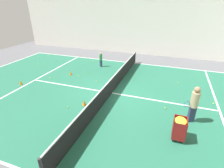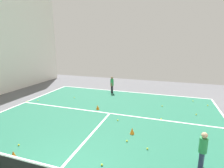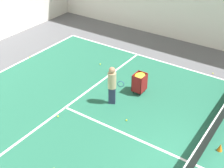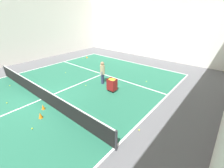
# 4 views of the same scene
# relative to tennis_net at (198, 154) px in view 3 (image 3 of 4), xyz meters

# --- Properties ---
(ground_plane) EXTENTS (30.80, 30.80, 0.00)m
(ground_plane) POSITION_rel_tennis_net_xyz_m (0.00, 0.00, -0.51)
(ground_plane) COLOR #5B5B60
(court_playing_area) EXTENTS (11.84, 20.61, 0.00)m
(court_playing_area) POSITION_rel_tennis_net_xyz_m (0.00, 0.00, -0.51)
(court_playing_area) COLOR #23664C
(court_playing_area) RESTS_ON ground
(line_service_far) EXTENTS (11.84, 0.10, 0.00)m
(line_service_far) POSITION_rel_tennis_net_xyz_m (0.00, 5.67, -0.51)
(line_service_far) COLOR white
(line_service_far) RESTS_ON ground
(line_centre_service) EXTENTS (0.10, 11.34, 0.00)m
(line_centre_service) POSITION_rel_tennis_net_xyz_m (0.00, 0.00, -0.51)
(line_centre_service) COLOR white
(line_centre_service) RESTS_ON ground
(tennis_net) EXTENTS (12.14, 0.10, 0.99)m
(tennis_net) POSITION_rel_tennis_net_xyz_m (0.00, 0.00, 0.00)
(tennis_net) COLOR #2D2D33
(tennis_net) RESTS_ON ground
(coach_at_net) EXTENTS (0.50, 0.66, 1.73)m
(coach_at_net) POSITION_rel_tennis_net_xyz_m (1.36, 4.24, 0.48)
(coach_at_net) COLOR #2D3351
(coach_at_net) RESTS_ON ground
(ball_cart) EXTENTS (0.59, 0.48, 0.94)m
(ball_cart) POSITION_rel_tennis_net_xyz_m (2.72, 3.72, 0.14)
(ball_cart) COLOR maroon
(ball_cart) RESTS_ON ground
(training_cone_3) EXTENTS (0.19, 0.19, 0.30)m
(training_cone_3) POSITION_rel_tennis_net_xyz_m (1.12, -0.44, -0.36)
(training_cone_3) COLOR orange
(training_cone_3) RESTS_ON ground
(tennis_ball_4) EXTENTS (0.07, 0.07, 0.07)m
(tennis_ball_4) POSITION_rel_tennis_net_xyz_m (0.68, 3.10, -0.48)
(tennis_ball_4) COLOR yellow
(tennis_ball_4) RESTS_ON ground
(tennis_ball_9) EXTENTS (0.07, 0.07, 0.07)m
(tennis_ball_9) POSITION_rel_tennis_net_xyz_m (6.17, 1.53, -0.48)
(tennis_ball_9) COLOR yellow
(tennis_ball_9) RESTS_ON ground
(tennis_ball_11) EXTENTS (0.07, 0.07, 0.07)m
(tennis_ball_11) POSITION_rel_tennis_net_xyz_m (2.30, 10.23, -0.48)
(tennis_ball_11) COLOR yellow
(tennis_ball_11) RESTS_ON ground
(tennis_ball_19) EXTENTS (0.07, 0.07, 0.07)m
(tennis_ball_19) POSITION_rel_tennis_net_xyz_m (3.83, 6.66, -0.48)
(tennis_ball_19) COLOR yellow
(tennis_ball_19) RESTS_ON ground
(tennis_ball_21) EXTENTS (0.07, 0.07, 0.07)m
(tennis_ball_21) POSITION_rel_tennis_net_xyz_m (-0.65, 5.48, -0.48)
(tennis_ball_21) COLOR yellow
(tennis_ball_21) RESTS_ON ground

